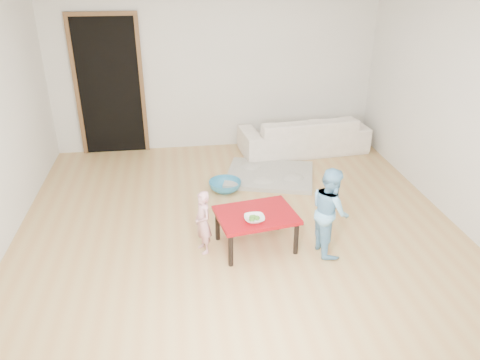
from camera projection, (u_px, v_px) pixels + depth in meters
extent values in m
cube|color=tan|center=(238.00, 223.00, 5.46)|extent=(5.00, 5.00, 0.01)
cube|color=beige|center=(215.00, 65.00, 7.12)|extent=(5.00, 0.02, 2.60)
cube|color=beige|center=(459.00, 106.00, 5.21)|extent=(0.02, 5.00, 2.60)
imported|color=white|center=(303.00, 134.00, 7.33)|extent=(2.03, 0.95, 0.57)
cube|color=orange|center=(282.00, 131.00, 7.03)|extent=(0.47, 0.44, 0.11)
imported|color=white|center=(254.00, 219.00, 4.70)|extent=(0.21, 0.21, 0.05)
imported|color=#D2606F|center=(203.00, 222.00, 4.80)|extent=(0.24, 0.29, 0.69)
imported|color=#65B5EA|center=(330.00, 211.00, 4.76)|extent=(0.39, 0.49, 0.94)
imported|color=teal|center=(225.00, 186.00, 6.18)|extent=(0.43, 0.43, 0.13)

